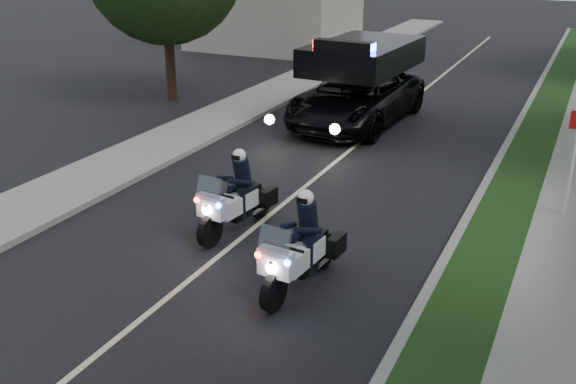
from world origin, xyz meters
name	(u,v)px	position (x,y,z in m)	size (l,w,h in m)	color
ground	(96,356)	(0.00, 0.00, 0.00)	(120.00, 120.00, 0.00)	black
curb_right	(488,180)	(4.10, 10.00, 0.07)	(0.20, 60.00, 0.15)	gray
grass_verge	(517,184)	(4.80, 10.00, 0.08)	(1.20, 60.00, 0.16)	#193814
sidewalk_right	(573,193)	(6.10, 10.00, 0.08)	(1.40, 60.00, 0.16)	gray
curb_left	(212,139)	(-4.10, 10.00, 0.07)	(0.20, 60.00, 0.15)	gray
sidewalk_left	(182,134)	(-5.20, 10.00, 0.08)	(2.00, 60.00, 0.16)	gray
lane_marking	(338,160)	(0.00, 10.00, 0.00)	(0.12, 50.00, 0.01)	#BFB78C
police_moto_left	(237,230)	(-0.27, 4.79, 0.00)	(0.74, 2.12, 1.80)	silver
police_moto_right	(301,286)	(1.94, 3.22, 0.00)	(0.75, 2.16, 1.83)	white
police_suv	(356,123)	(-0.85, 13.80, 0.00)	(2.93, 6.32, 3.07)	black
bicycle	(364,88)	(-2.32, 18.88, 0.00)	(0.66, 1.90, 1.00)	black
cyclist	(364,88)	(-2.32, 18.88, 0.00)	(0.57, 0.38, 1.57)	black
sign_post	(563,220)	(6.00, 8.35, 0.00)	(0.40, 0.40, 2.57)	#AF270C
tree_left_near	(173,100)	(-8.23, 13.86, 0.00)	(5.74, 5.74, 9.57)	#1A3812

